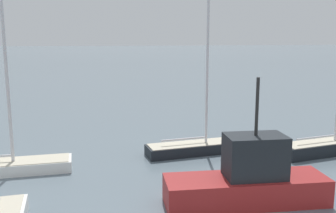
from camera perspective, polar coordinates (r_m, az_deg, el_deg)
sailboat_0 at (r=23.76m, az=4.56°, el=-5.73°), size 6.61×2.29×10.74m
sailboat_1 at (r=25.57m, az=22.82°, el=-5.20°), size 6.64×2.52×11.57m
sailboat_3 at (r=22.06m, az=-23.54°, el=-7.83°), size 7.16×1.92×11.07m
fishing_boat_0 at (r=17.02m, az=11.93°, el=-10.68°), size 7.11×2.50×5.47m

